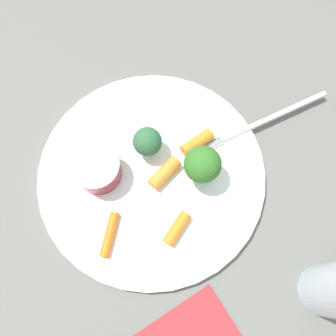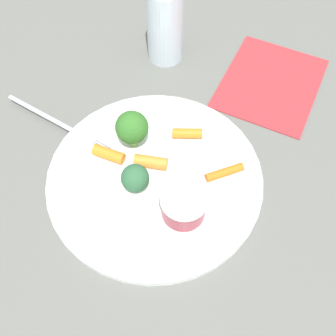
{
  "view_description": "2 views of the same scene",
  "coord_description": "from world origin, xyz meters",
  "px_view_note": "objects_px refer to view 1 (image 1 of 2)",
  "views": [
    {
      "loc": [
        -0.14,
        0.06,
        0.45
      ],
      "look_at": [
        -0.01,
        -0.02,
        0.02
      ],
      "focal_mm": 37.18,
      "sensor_mm": 36.0,
      "label": 1
    },
    {
      "loc": [
        0.25,
        0.14,
        0.49
      ],
      "look_at": [
        -0.02,
        0.01,
        0.02
      ],
      "focal_mm": 42.03,
      "sensor_mm": 36.0,
      "label": 2
    }
  ],
  "objects_px": {
    "sauce_cup": "(97,169)",
    "carrot_stick_0": "(165,173)",
    "carrot_stick_3": "(197,142)",
    "fork": "(265,120)",
    "carrot_stick_1": "(110,234)",
    "carrot_stick_2": "(177,229)",
    "broccoli_floret_1": "(203,165)",
    "plate": "(152,174)",
    "broccoli_floret_0": "(147,142)"
  },
  "relations": [
    {
      "from": "sauce_cup",
      "to": "carrot_stick_1",
      "type": "relative_size",
      "value": 1.11
    },
    {
      "from": "carrot_stick_2",
      "to": "carrot_stick_0",
      "type": "bearing_deg",
      "value": -20.59
    },
    {
      "from": "plate",
      "to": "carrot_stick_1",
      "type": "relative_size",
      "value": 5.48
    },
    {
      "from": "sauce_cup",
      "to": "broccoli_floret_1",
      "type": "distance_m",
      "value": 0.13
    },
    {
      "from": "carrot_stick_0",
      "to": "fork",
      "type": "bearing_deg",
      "value": -92.92
    },
    {
      "from": "sauce_cup",
      "to": "plate",
      "type": "bearing_deg",
      "value": -120.39
    },
    {
      "from": "carrot_stick_3",
      "to": "fork",
      "type": "xyz_separation_m",
      "value": [
        -0.02,
        -0.1,
        -0.01
      ]
    },
    {
      "from": "broccoli_floret_0",
      "to": "carrot_stick_3",
      "type": "height_order",
      "value": "broccoli_floret_0"
    },
    {
      "from": "broccoli_floret_0",
      "to": "carrot_stick_2",
      "type": "height_order",
      "value": "broccoli_floret_0"
    },
    {
      "from": "carrot_stick_1",
      "to": "carrot_stick_3",
      "type": "bearing_deg",
      "value": -74.77
    },
    {
      "from": "carrot_stick_0",
      "to": "carrot_stick_2",
      "type": "height_order",
      "value": "carrot_stick_0"
    },
    {
      "from": "broccoli_floret_1",
      "to": "fork",
      "type": "xyz_separation_m",
      "value": [
        0.02,
        -0.12,
        -0.04
      ]
    },
    {
      "from": "carrot_stick_0",
      "to": "carrot_stick_3",
      "type": "xyz_separation_m",
      "value": [
        0.01,
        -0.06,
        -0.0
      ]
    },
    {
      "from": "broccoli_floret_0",
      "to": "broccoli_floret_1",
      "type": "xyz_separation_m",
      "value": [
        -0.07,
        -0.04,
        0.01
      ]
    },
    {
      "from": "sauce_cup",
      "to": "carrot_stick_1",
      "type": "xyz_separation_m",
      "value": [
        -0.08,
        0.03,
        -0.01
      ]
    },
    {
      "from": "sauce_cup",
      "to": "carrot_stick_3",
      "type": "distance_m",
      "value": 0.14
    },
    {
      "from": "sauce_cup",
      "to": "carrot_stick_3",
      "type": "height_order",
      "value": "sauce_cup"
    },
    {
      "from": "carrot_stick_1",
      "to": "fork",
      "type": "xyz_separation_m",
      "value": [
        0.02,
        -0.26,
        -0.0
      ]
    },
    {
      "from": "broccoli_floret_0",
      "to": "fork",
      "type": "relative_size",
      "value": 0.24
    },
    {
      "from": "plate",
      "to": "carrot_stick_1",
      "type": "bearing_deg",
      "value": 116.15
    },
    {
      "from": "broccoli_floret_1",
      "to": "fork",
      "type": "bearing_deg",
      "value": -82.44
    },
    {
      "from": "carrot_stick_3",
      "to": "fork",
      "type": "distance_m",
      "value": 0.1
    },
    {
      "from": "broccoli_floret_0",
      "to": "carrot_stick_1",
      "type": "relative_size",
      "value": 0.85
    },
    {
      "from": "sauce_cup",
      "to": "fork",
      "type": "relative_size",
      "value": 0.31
    },
    {
      "from": "sauce_cup",
      "to": "carrot_stick_1",
      "type": "bearing_deg",
      "value": 159.81
    },
    {
      "from": "sauce_cup",
      "to": "carrot_stick_2",
      "type": "height_order",
      "value": "sauce_cup"
    },
    {
      "from": "broccoli_floret_1",
      "to": "carrot_stick_0",
      "type": "relative_size",
      "value": 1.3
    },
    {
      "from": "broccoli_floret_1",
      "to": "plate",
      "type": "bearing_deg",
      "value": 54.67
    },
    {
      "from": "plate",
      "to": "fork",
      "type": "xyz_separation_m",
      "value": [
        -0.02,
        -0.17,
        0.01
      ]
    },
    {
      "from": "broccoli_floret_0",
      "to": "fork",
      "type": "xyz_separation_m",
      "value": [
        -0.05,
        -0.16,
        -0.03
      ]
    },
    {
      "from": "broccoli_floret_1",
      "to": "carrot_stick_0",
      "type": "height_order",
      "value": "broccoli_floret_1"
    },
    {
      "from": "sauce_cup",
      "to": "broccoli_floret_1",
      "type": "height_order",
      "value": "broccoli_floret_1"
    },
    {
      "from": "broccoli_floret_1",
      "to": "sauce_cup",
      "type": "bearing_deg",
      "value": 57.22
    },
    {
      "from": "broccoli_floret_0",
      "to": "carrot_stick_0",
      "type": "height_order",
      "value": "broccoli_floret_0"
    },
    {
      "from": "carrot_stick_2",
      "to": "fork",
      "type": "bearing_deg",
      "value": -71.96
    },
    {
      "from": "sauce_cup",
      "to": "carrot_stick_0",
      "type": "xyz_separation_m",
      "value": [
        -0.05,
        -0.07,
        -0.01
      ]
    },
    {
      "from": "carrot_stick_0",
      "to": "carrot_stick_1",
      "type": "distance_m",
      "value": 0.1
    },
    {
      "from": "fork",
      "to": "broccoli_floret_1",
      "type": "bearing_deg",
      "value": 97.56
    },
    {
      "from": "broccoli_floret_0",
      "to": "fork",
      "type": "bearing_deg",
      "value": -107.53
    },
    {
      "from": "carrot_stick_1",
      "to": "carrot_stick_2",
      "type": "distance_m",
      "value": 0.08
    },
    {
      "from": "sauce_cup",
      "to": "carrot_stick_2",
      "type": "distance_m",
      "value": 0.13
    },
    {
      "from": "sauce_cup",
      "to": "carrot_stick_0",
      "type": "height_order",
      "value": "sauce_cup"
    },
    {
      "from": "plate",
      "to": "carrot_stick_0",
      "type": "relative_size",
      "value": 6.46
    },
    {
      "from": "carrot_stick_3",
      "to": "fork",
      "type": "bearing_deg",
      "value": -102.32
    },
    {
      "from": "carrot_stick_0",
      "to": "carrot_stick_3",
      "type": "relative_size",
      "value": 1.01
    },
    {
      "from": "plate",
      "to": "sauce_cup",
      "type": "xyz_separation_m",
      "value": [
        0.03,
        0.06,
        0.02
      ]
    },
    {
      "from": "carrot_stick_3",
      "to": "plate",
      "type": "bearing_deg",
      "value": 90.57
    },
    {
      "from": "carrot_stick_0",
      "to": "fork",
      "type": "xyz_separation_m",
      "value": [
        -0.01,
        -0.16,
        -0.01
      ]
    },
    {
      "from": "carrot_stick_0",
      "to": "fork",
      "type": "relative_size",
      "value": 0.24
    },
    {
      "from": "carrot_stick_0",
      "to": "broccoli_floret_0",
      "type": "bearing_deg",
      "value": -1.47
    }
  ]
}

